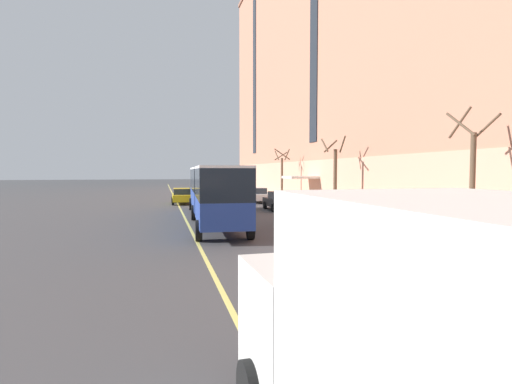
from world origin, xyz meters
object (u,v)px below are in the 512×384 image
at_px(parked_car_red_5, 231,189).
at_px(parked_car_black_7, 279,201).
at_px(street_tree_near_corner, 471,175).
at_px(parked_car_darkgray_2, 320,211).
at_px(street_tree_far_uptown, 282,173).
at_px(street_tree_mid_block, 335,173).
at_px(parked_car_champagne_1, 242,191).
at_px(parked_car_white_3, 257,195).
at_px(city_bus, 212,190).
at_px(parked_car_champagne_0, 406,232).
at_px(fire_hydrant, 273,198).
at_px(taxi_cab, 182,196).

relative_size(parked_car_red_5, parked_car_black_7, 1.04).
bearing_deg(parked_car_black_7, street_tree_near_corner, -76.63).
relative_size(parked_car_darkgray_2, street_tree_far_uptown, 0.78).
distance_m(parked_car_red_5, street_tree_mid_block, 26.06).
distance_m(parked_car_champagne_1, parked_car_white_3, 8.71).
relative_size(city_bus, street_tree_near_corner, 3.00).
xyz_separation_m(city_bus, parked_car_champagne_0, (6.41, -11.95, -1.27)).
height_order(parked_car_champagne_0, parked_car_black_7, same).
xyz_separation_m(parked_car_champagne_0, parked_car_champagne_1, (0.07, 34.47, 0.00)).
height_order(parked_car_black_7, fire_hydrant, parked_car_black_7).
bearing_deg(city_bus, parked_car_white_3, 65.43).
relative_size(city_bus, parked_car_champagne_0, 4.29).
height_order(parked_car_white_3, parked_car_black_7, same).
xyz_separation_m(street_tree_near_corner, fire_hydrant, (-2.20, 24.83, -2.61)).
xyz_separation_m(parked_car_champagne_0, parked_car_red_5, (-0.12, 41.00, 0.00)).
height_order(parked_car_champagne_0, parked_car_champagne_1, same).
bearing_deg(parked_car_champagne_1, parked_car_white_3, -91.08).
height_order(parked_car_champagne_0, fire_hydrant, parked_car_champagne_0).
height_order(city_bus, street_tree_far_uptown, street_tree_far_uptown).
xyz_separation_m(parked_car_champagne_0, street_tree_mid_block, (3.84, 15.34, 2.30)).
height_order(parked_car_black_7, street_tree_mid_block, street_tree_mid_block).
bearing_deg(parked_car_champagne_1, taxi_cab, -132.12).
xyz_separation_m(parked_car_champagne_0, street_tree_far_uptown, (3.87, 29.76, 2.30)).
bearing_deg(city_bus, parked_car_darkgray_2, -27.86).
relative_size(parked_car_red_5, street_tree_near_corner, 0.73).
height_order(street_tree_near_corner, fire_hydrant, street_tree_near_corner).
bearing_deg(parked_car_black_7, street_tree_mid_block, -29.45).
distance_m(street_tree_near_corner, street_tree_mid_block, 14.47).
distance_m(parked_car_champagne_1, street_tree_near_corner, 33.89).
bearing_deg(street_tree_far_uptown, parked_car_black_7, -108.08).
xyz_separation_m(parked_car_black_7, street_tree_near_corner, (3.97, -16.70, 2.32)).
bearing_deg(street_tree_far_uptown, parked_car_champagne_1, 128.91).
bearing_deg(fire_hydrant, street_tree_mid_block, -78.10).
height_order(parked_car_red_5, street_tree_near_corner, street_tree_near_corner).
distance_m(parked_car_white_3, fire_hydrant, 1.78).
distance_m(street_tree_near_corner, fire_hydrant, 25.07).
xyz_separation_m(parked_car_champagne_1, parked_car_white_3, (-0.16, -8.71, 0.00)).
xyz_separation_m(city_bus, parked_car_black_7, (6.30, 5.62, -1.27)).
relative_size(parked_car_champagne_0, parked_car_white_3, 0.92).
relative_size(parked_car_darkgray_2, parked_car_black_7, 1.03).
relative_size(parked_car_black_7, taxi_cab, 0.94).
bearing_deg(street_tree_far_uptown, parked_car_darkgray_2, -100.82).
height_order(parked_car_red_5, taxi_cab, same).
distance_m(parked_car_black_7, fire_hydrant, 8.33).
xyz_separation_m(city_bus, parked_car_darkgray_2, (6.25, -3.30, -1.27)).
xyz_separation_m(parked_car_darkgray_2, parked_car_red_5, (0.04, 32.35, 0.00)).
distance_m(parked_car_darkgray_2, parked_car_white_3, 17.12).
distance_m(parked_car_champagne_1, parked_car_red_5, 6.53).
bearing_deg(parked_car_champagne_0, parked_car_black_7, 90.34).
distance_m(parked_car_champagne_1, parked_car_darkgray_2, 25.82).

